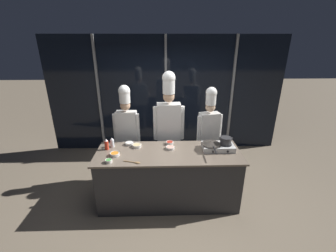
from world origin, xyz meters
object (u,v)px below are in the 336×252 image
squeeze_bottle_chili (107,144)px  prep_bowl_rice (129,143)px  chef_line (209,126)px  prep_bowl_shrimp (170,148)px  serving_spoon_slotted (135,162)px  stock_pot (226,140)px  prep_bowl_chili_flakes (170,143)px  portable_stove (218,147)px  chef_head (127,126)px  prep_bowl_scallions (109,161)px  prep_bowl_carrots (115,154)px  frying_pan (211,143)px  squeeze_bottle_clear (112,142)px  chef_sous (169,120)px  prep_bowl_ginger (137,145)px

squeeze_bottle_chili → prep_bowl_rice: squeeze_bottle_chili is taller
squeeze_bottle_chili → chef_line: (1.78, 0.58, 0.06)m
prep_bowl_shrimp → serving_spoon_slotted: (-0.53, -0.43, -0.02)m
stock_pot → squeeze_bottle_chili: size_ratio=1.09×
prep_bowl_rice → prep_bowl_chili_flakes: size_ratio=1.06×
portable_stove → chef_line: (-0.03, 0.64, 0.10)m
chef_head → prep_bowl_chili_flakes: bearing=155.9°
prep_bowl_scallions → prep_bowl_carrots: size_ratio=0.69×
chef_head → portable_stove: bearing=161.7°
frying_pan → squeeze_bottle_chili: squeeze_bottle_chili is taller
stock_pot → prep_bowl_shrimp: stock_pot is taller
frying_pan → prep_bowl_chili_flakes: bearing=161.6°
chef_head → prep_bowl_carrots: bearing=87.4°
portable_stove → frying_pan: (-0.12, -0.00, 0.07)m
squeeze_bottle_clear → chef_line: (1.71, 0.49, 0.07)m
stock_pot → serving_spoon_slotted: (-1.42, -0.38, -0.15)m
stock_pot → squeeze_bottle_clear: size_ratio=1.26×
prep_bowl_shrimp → serving_spoon_slotted: 0.68m
squeeze_bottle_clear → serving_spoon_slotted: size_ratio=0.64×
squeeze_bottle_clear → chef_sous: chef_sous is taller
serving_spoon_slotted → chef_sous: chef_sous is taller
chef_line → portable_stove: bearing=81.3°
prep_bowl_rice → chef_line: size_ratio=0.08×
prep_bowl_scallions → portable_stove: bearing=12.1°
chef_sous → chef_line: size_ratio=1.16×
prep_bowl_ginger → chef_sous: (0.55, 0.47, 0.28)m
serving_spoon_slotted → chef_head: size_ratio=0.14×
prep_bowl_ginger → prep_bowl_rice: 0.16m
frying_pan → serving_spoon_slotted: 1.25m
prep_bowl_carrots → chef_head: (0.08, 0.78, 0.16)m
portable_stove → squeeze_bottle_chili: bearing=178.3°
prep_bowl_rice → prep_bowl_carrots: bearing=-115.2°
stock_pot → squeeze_bottle_clear: bearing=175.5°
squeeze_bottle_chili → portable_stove: bearing=-1.7°
portable_stove → chef_head: chef_head is taller
chef_head → chef_line: bearing=-176.1°
frying_pan → chef_line: chef_line is taller
prep_bowl_chili_flakes → serving_spoon_slotted: prep_bowl_chili_flakes is taller
stock_pot → squeeze_bottle_clear: stock_pot is taller
stock_pot → prep_bowl_carrots: (-1.76, -0.16, -0.13)m
prep_bowl_shrimp → serving_spoon_slotted: size_ratio=0.55×
frying_pan → chef_line: (0.09, 0.64, 0.03)m
portable_stove → prep_bowl_rice: size_ratio=3.59×
prep_bowl_ginger → prep_bowl_shrimp: (0.55, -0.08, -0.00)m
prep_bowl_carrots → chef_sous: (0.86, 0.76, 0.28)m
squeeze_bottle_chili → prep_bowl_carrots: size_ratio=1.27×
squeeze_bottle_clear → serving_spoon_slotted: (0.44, -0.53, -0.07)m
chef_head → chef_sous: (0.78, -0.02, 0.12)m
prep_bowl_shrimp → squeeze_bottle_clear: bearing=173.8°
prep_bowl_chili_flakes → chef_sous: (-0.00, 0.38, 0.28)m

